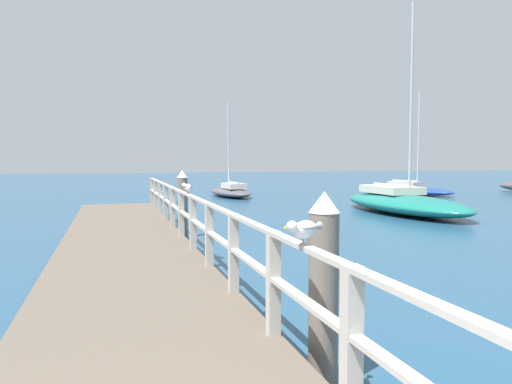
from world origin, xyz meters
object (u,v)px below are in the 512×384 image
seagull_foreground (304,229)px  seagull_background (187,187)px  boat_4 (231,191)px  dock_piling_near (324,289)px  dock_piling_far (183,204)px  boat_2 (413,189)px  boat_3 (402,202)px

seagull_foreground → seagull_background: (0.01, 6.20, 0.00)m
boat_4 → seagull_background: bearing=-111.8°
dock_piling_near → dock_piling_far: bearing=90.0°
dock_piling_far → boat_2: boat_2 is taller
dock_piling_near → seagull_background: dock_piling_near is taller
dock_piling_far → seagull_foreground: dock_piling_far is taller
seagull_foreground → boat_4: bearing=-44.2°
dock_piling_far → boat_3: (9.37, 3.50, -0.50)m
boat_3 → seagull_background: bearing=35.8°
seagull_foreground → boat_2: boat_2 is taller
seagull_background → boat_3: 11.97m
seagull_foreground → seagull_background: bearing=-31.8°
boat_2 → boat_3: boat_3 is taller
dock_piling_near → boat_2: boat_2 is taller
seagull_background → boat_3: size_ratio=0.06×
boat_2 → boat_3: 10.95m
dock_piling_near → boat_4: size_ratio=0.33×
seagull_foreground → boat_3: size_ratio=0.05×
dock_piling_near → boat_3: bearing=53.4°
dock_piling_near → seagull_foreground: dock_piling_near is taller
dock_piling_near → seagull_background: bearing=93.8°
seagull_background → boat_4: size_ratio=0.08×
dock_piling_far → boat_4: bearing=70.9°
dock_piling_near → dock_piling_far: (0.00, 9.10, 0.00)m
boat_4 → dock_piling_near: bearing=-106.8°
dock_piling_far → boat_2: 20.13m
dock_piling_far → seagull_foreground: bearing=-92.3°
dock_piling_near → seagull_foreground: size_ratio=4.33×
boat_4 → dock_piling_far: bearing=-114.2°
seagull_foreground → boat_4: boat_4 is taller
seagull_background → boat_2: (16.37, 15.57, -1.27)m
dock_piling_near → boat_2: 26.66m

